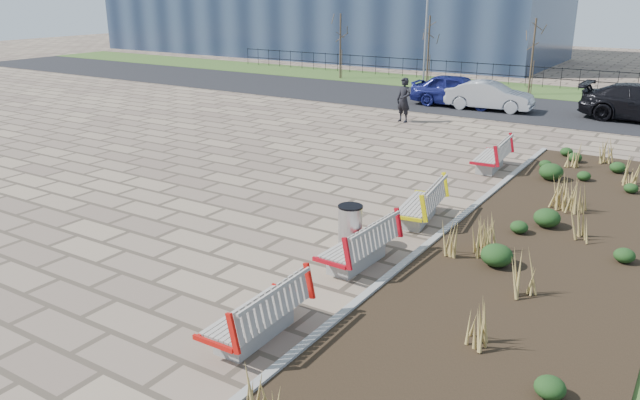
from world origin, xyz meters
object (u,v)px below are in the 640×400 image
Objects in this scene: car_silver at (490,96)px; car_blue at (457,90)px; bench_a at (254,311)px; litter_bin at (350,226)px; pedestrian at (404,100)px; lamp_west at (426,34)px; bench_b at (357,243)px; bench_c at (418,202)px; bench_d at (491,154)px.

car_blue is at bearing 80.24° from car_silver.
bench_a is at bearing -170.11° from car_blue.
litter_bin is 0.21× the size of car_blue.
pedestrian is (-5.61, 17.45, 0.45)m from bench_a.
lamp_west is (-3.39, 9.88, 2.09)m from pedestrian.
lamp_west reaches higher than pedestrian.
bench_b is 0.52× the size of car_silver.
pedestrian reaches higher than litter_bin.
bench_c is 0.52× the size of car_silver.
bench_c is 1.10× the size of pedestrian.
bench_d is at bearing 85.42° from litter_bin.
car_blue is 6.80m from lamp_west.
bench_b is 2.24× the size of litter_bin.
car_silver is (-3.36, 10.09, 0.19)m from bench_d.
car_silver is (1.66, -0.15, -0.10)m from car_blue.
lamp_west reaches higher than bench_c.
car_blue is at bearing 101.98° from bench_a.
bench_a is at bearing -87.47° from bench_b.
litter_bin is at bearing 97.77° from bench_a.
pedestrian is (-4.98, 13.23, 0.48)m from litter_bin.
litter_bin is at bearing -54.57° from pedestrian.
litter_bin is at bearing -98.79° from bench_d.
bench_d is 10.64m from car_silver.
bench_d is 11.41m from car_blue.
pedestrian is at bearing 110.62° from litter_bin.
car_blue is at bearing 99.70° from bench_c.
bench_a is 0.52× the size of car_silver.
lamp_west reaches higher than bench_b.
litter_bin is (-0.63, -7.85, -0.03)m from bench_d.
car_silver is at bearing 98.65° from litter_bin.
pedestrian is at bearing 107.11° from bench_a.
pedestrian is (-5.61, 10.95, 0.45)m from bench_c.
bench_a is at bearing -71.78° from lamp_west.
litter_bin is 24.72m from lamp_west.
bench_c is (0.00, 3.08, 0.00)m from bench_b.
litter_bin is 18.15m from car_silver.
car_silver is at bearing 94.19° from bench_c.
car_silver is at bearing -42.51° from lamp_west.
car_blue is (0.59, 4.86, -0.16)m from pedestrian.
bench_d is 7.79m from pedestrian.
litter_bin is at bearing -70.09° from lamp_west.
pedestrian reaches higher than car_blue.
bench_b reaches higher than litter_bin.
car_silver reaches higher than litter_bin.
bench_b is at bearing -51.96° from litter_bin.
car_silver reaches higher than bench_a.
bench_a is at bearing -81.53° from litter_bin.
bench_c is 5.57m from bench_d.
bench_b is 19.55m from car_blue.
car_blue is (-5.02, 10.24, 0.29)m from bench_d.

